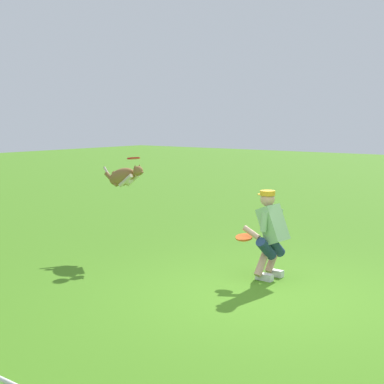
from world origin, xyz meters
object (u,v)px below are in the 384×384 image
(person, at_px, (271,232))
(dog, at_px, (124,177))
(frisbee_flying, at_px, (133,158))
(frisbee_held, at_px, (244,237))

(person, xyz_separation_m, dog, (2.97, -0.02, 0.61))
(dog, relative_size, frisbee_flying, 4.52)
(dog, bearing_deg, frisbee_held, -4.29)
(person, relative_size, frisbee_flying, 5.83)
(frisbee_flying, bearing_deg, frisbee_held, 174.38)
(frisbee_held, bearing_deg, frisbee_flying, -5.62)
(frisbee_flying, bearing_deg, person, 179.71)
(person, height_order, dog, dog)
(dog, xyz_separation_m, frisbee_flying, (-0.24, 0.00, 0.34))
(frisbee_flying, xyz_separation_m, frisbee_held, (-2.42, 0.24, -1.04))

